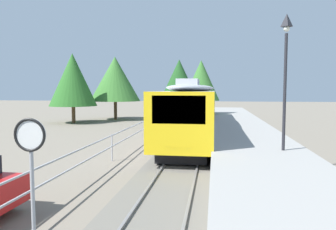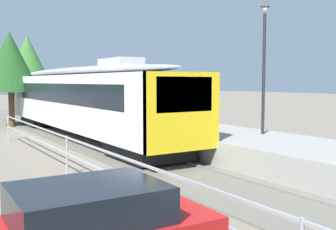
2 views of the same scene
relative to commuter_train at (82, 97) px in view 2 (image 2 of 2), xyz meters
name	(u,v)px [view 2 (image 2 of 2)]	position (x,y,z in m)	size (l,w,h in m)	color
ground_plane	(66,168)	(-3.00, -6.48, -2.14)	(160.00, 160.00, 0.00)	slate
track_rails	(144,158)	(0.00, -6.48, -2.11)	(3.20, 60.00, 0.14)	#6B665B
commuter_train	(82,97)	(0.00, 0.00, 0.00)	(2.82, 18.57, 3.74)	silver
station_platform	(212,141)	(3.25, -6.48, -1.69)	(3.90, 60.00, 0.90)	#999691
platform_lamp_mid_platform	(264,37)	(4.14, -8.50, 2.48)	(0.34, 0.34, 5.35)	#232328
tree_behind_station_far	(10,62)	(-1.85, 7.84, 2.04)	(3.65, 3.65, 6.12)	brown
tree_distant_left	(28,63)	(0.02, 11.14, 2.14)	(3.75, 3.75, 6.34)	brown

